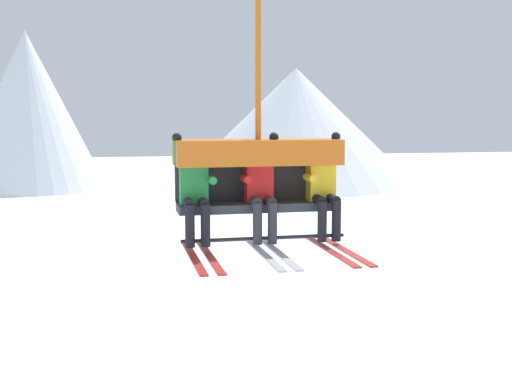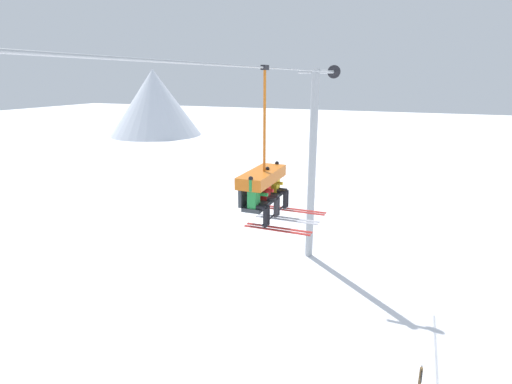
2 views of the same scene
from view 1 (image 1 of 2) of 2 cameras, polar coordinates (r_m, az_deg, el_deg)
mountain_peak_west at (r=62.13m, az=-19.62°, el=6.84°), size 13.72×13.72×14.22m
mountain_peak_central at (r=63.17m, az=3.55°, el=5.84°), size 23.40×23.40×11.24m
chairlift_chair at (r=7.72m, az=0.08°, el=2.80°), size 1.97×0.74×3.80m
skier_green at (r=7.40m, az=-5.48°, el=0.19°), size 0.48×1.70×1.34m
skier_red at (r=7.54m, az=0.45°, el=0.34°), size 0.48×1.70×1.34m
skier_yellow at (r=7.75m, az=6.07°, el=0.47°), size 0.48×1.70×1.34m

